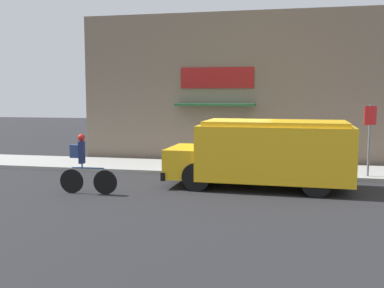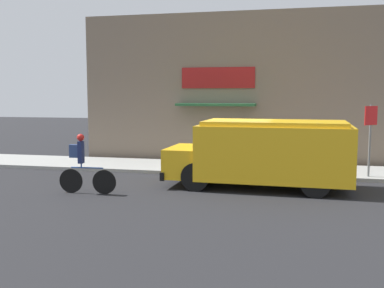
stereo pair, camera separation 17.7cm
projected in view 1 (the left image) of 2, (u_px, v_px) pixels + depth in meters
name	position (u px, v px, depth m)	size (l,w,h in m)	color
ground_plane	(231.00, 177.00, 14.97)	(70.00, 70.00, 0.00)	#232326
sidewalk	(236.00, 169.00, 16.29)	(28.00, 2.72, 0.12)	#999993
storefront	(241.00, 89.00, 17.66)	(13.13, 1.08, 5.96)	#756656
school_bus	(265.00, 152.00, 13.11)	(5.40, 2.69, 1.98)	yellow
cyclist	(84.00, 165.00, 12.36)	(1.65, 0.21, 1.66)	black
stop_sign_post	(370.00, 128.00, 14.27)	(0.45, 0.45, 2.31)	slate
trash_bin	(253.00, 154.00, 16.83)	(0.64, 0.64, 0.80)	#38383D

